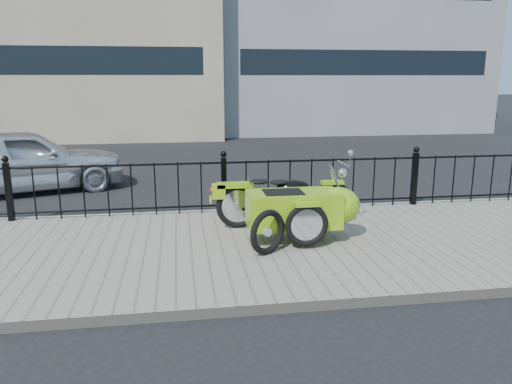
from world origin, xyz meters
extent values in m
plane|color=black|center=(0.00, 0.00, 0.00)|extent=(120.00, 120.00, 0.00)
cube|color=gray|center=(0.00, -0.50, 0.06)|extent=(30.00, 3.80, 0.12)
cube|color=gray|center=(0.00, 1.44, 0.06)|extent=(30.00, 0.10, 0.12)
cylinder|color=black|center=(0.00, 1.30, 0.99)|extent=(14.00, 0.04, 0.04)
cylinder|color=black|center=(0.00, 1.30, 0.24)|extent=(14.00, 0.04, 0.04)
cube|color=black|center=(-3.50, 1.30, 0.60)|extent=(0.09, 0.09, 0.96)
sphere|color=black|center=(-3.50, 1.30, 1.14)|extent=(0.11, 0.11, 0.11)
cube|color=black|center=(0.00, 1.30, 0.60)|extent=(0.09, 0.09, 0.96)
sphere|color=black|center=(0.00, 1.30, 1.14)|extent=(0.11, 0.11, 0.11)
cube|color=black|center=(3.50, 1.30, 0.60)|extent=(0.09, 0.09, 0.96)
sphere|color=black|center=(3.50, 1.30, 1.14)|extent=(0.11, 0.11, 0.11)
cube|color=black|center=(-6.00, 12.02, 3.00)|extent=(12.50, 0.06, 1.00)
cube|color=black|center=(7.00, 13.02, 3.00)|extent=(10.50, 0.06, 1.00)
torus|color=black|center=(1.63, 0.33, 0.46)|extent=(0.69, 0.09, 0.69)
torus|color=black|center=(0.13, 0.33, 0.46)|extent=(0.69, 0.09, 0.69)
torus|color=black|center=(0.93, -0.81, 0.46)|extent=(0.60, 0.08, 0.60)
cube|color=gray|center=(0.88, 0.33, 0.48)|extent=(0.34, 0.22, 0.24)
cylinder|color=black|center=(0.88, 0.33, 0.41)|extent=(1.40, 0.04, 0.04)
ellipsoid|color=black|center=(1.00, 0.33, 0.72)|extent=(0.54, 0.29, 0.26)
cylinder|color=silver|center=(1.81, 0.33, 1.08)|extent=(0.03, 0.56, 0.03)
cylinder|color=silver|center=(1.69, 0.33, 0.77)|extent=(0.25, 0.04, 0.59)
sphere|color=silver|center=(1.79, 0.33, 0.95)|extent=(0.15, 0.15, 0.15)
cube|color=#80AC12|center=(1.63, 0.33, 0.79)|extent=(0.36, 0.12, 0.06)
cube|color=#80AC12|center=(0.08, 0.33, 0.80)|extent=(0.55, 0.16, 0.08)
ellipsoid|color=black|center=(0.78, 0.33, 0.82)|extent=(0.31, 0.22, 0.08)
ellipsoid|color=black|center=(0.46, 0.33, 0.84)|extent=(0.31, 0.22, 0.08)
sphere|color=red|center=(-0.27, 0.33, 0.74)|extent=(0.07, 0.07, 0.07)
cube|color=gold|center=(-0.29, 0.43, 0.56)|extent=(0.02, 0.14, 0.10)
cube|color=#80AC12|center=(0.83, -0.42, 0.59)|extent=(1.30, 0.62, 0.50)
ellipsoid|color=#80AC12|center=(1.48, -0.42, 0.61)|extent=(0.65, 0.60, 0.54)
cube|color=black|center=(0.68, -0.42, 0.82)|extent=(0.55, 0.43, 0.06)
cube|color=#80AC12|center=(0.93, -0.81, 0.76)|extent=(0.34, 0.11, 0.06)
torus|color=black|center=(0.37, -0.92, 0.43)|extent=(0.55, 0.42, 0.61)
imported|color=silver|center=(-4.02, 4.04, 0.69)|extent=(4.36, 2.85, 1.38)
camera|label=1|loc=(-0.75, -7.10, 2.42)|focal=35.00mm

